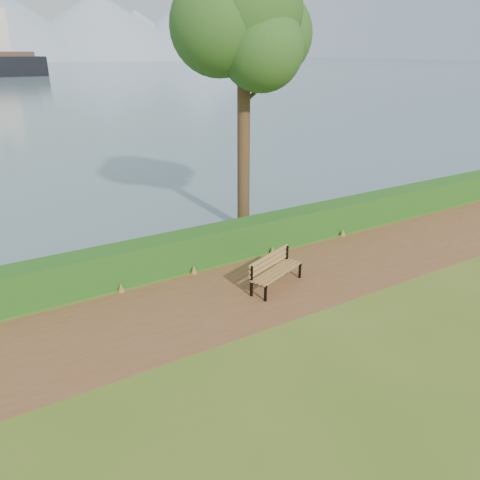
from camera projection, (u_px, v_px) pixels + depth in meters
ground at (267, 293)px, 12.09m from camera, size 140.00×140.00×0.00m
path at (261, 289)px, 12.32m from camera, size 40.00×3.40×0.01m
hedge at (218, 243)px, 13.96m from camera, size 32.00×0.85×1.00m
bench at (274, 268)px, 12.29m from camera, size 1.84×1.12×0.89m
tree at (244, 19)px, 14.06m from camera, size 4.70×3.92×9.04m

